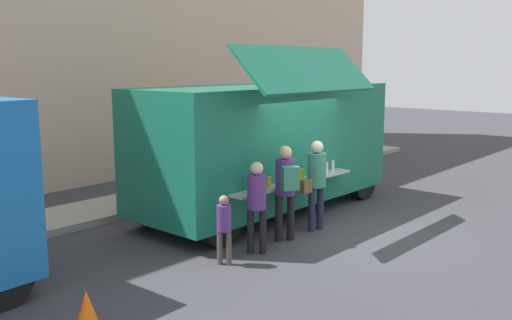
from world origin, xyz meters
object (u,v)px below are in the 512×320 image
object	(u,v)px
customer_mid_with_backpack	(286,184)
child_near_queue	(224,224)
customer_front_ordering	(316,178)
traffic_cone_orange	(87,312)
food_truck_main	(267,143)
customer_rear_waiting	(257,199)
trash_bin	(300,155)

from	to	relation	value
customer_mid_with_backpack	child_near_queue	distance (m)	1.68
customer_front_ordering	child_near_queue	distance (m)	2.59
traffic_cone_orange	customer_mid_with_backpack	xyz separation A→B (m)	(4.44, 0.43, 0.81)
food_truck_main	customer_rear_waiting	xyz separation A→B (m)	(-2.27, -1.66, -0.57)
food_truck_main	customer_front_ordering	bearing A→B (deg)	-105.69
food_truck_main	customer_mid_with_backpack	world-z (taller)	food_truck_main
food_truck_main	customer_mid_with_backpack	xyz separation A→B (m)	(-1.41, -1.62, -0.44)
trash_bin	child_near_queue	world-z (taller)	child_near_queue
customer_mid_with_backpack	customer_rear_waiting	bearing A→B (deg)	126.05
customer_front_ordering	customer_rear_waiting	distance (m)	1.79
food_truck_main	child_near_queue	bearing A→B (deg)	-151.17
traffic_cone_orange	customer_rear_waiting	xyz separation A→B (m)	(3.58, 0.38, 0.68)
trash_bin	traffic_cone_orange	bearing A→B (deg)	-156.82
customer_front_ordering	traffic_cone_orange	bearing A→B (deg)	104.89
traffic_cone_orange	customer_rear_waiting	distance (m)	3.66
trash_bin	customer_mid_with_backpack	world-z (taller)	customer_mid_with_backpack
trash_bin	child_near_queue	bearing A→B (deg)	-151.85
customer_mid_with_backpack	customer_rear_waiting	world-z (taller)	customer_mid_with_backpack
customer_front_ordering	customer_rear_waiting	size ratio (longest dim) A/B	1.11
food_truck_main	traffic_cone_orange	size ratio (longest dim) A/B	11.39
trash_bin	customer_rear_waiting	bearing A→B (deg)	-148.96
customer_rear_waiting	child_near_queue	size ratio (longest dim) A/B	1.39
child_near_queue	food_truck_main	bearing A→B (deg)	-0.36
child_near_queue	customer_front_ordering	bearing A→B (deg)	-28.62
food_truck_main	child_near_queue	size ratio (longest dim) A/B	5.43
customer_mid_with_backpack	traffic_cone_orange	bearing A→B (deg)	128.64
trash_bin	customer_mid_with_backpack	bearing A→B (deg)	-145.62
child_near_queue	customer_rear_waiting	bearing A→B (deg)	-30.68
trash_bin	customer_front_ordering	distance (m)	6.27
customer_mid_with_backpack	child_near_queue	bearing A→B (deg)	123.66
customer_rear_waiting	food_truck_main	bearing A→B (deg)	-0.31
child_near_queue	customer_mid_with_backpack	bearing A→B (deg)	-28.03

